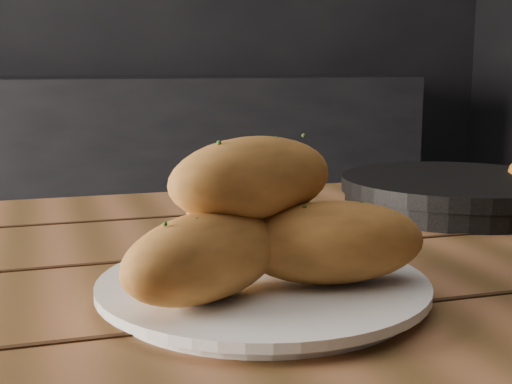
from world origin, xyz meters
name	(u,v)px	position (x,y,z in m)	size (l,w,h in m)	color
counter	(18,209)	(0.00, 1.70, 0.45)	(2.80, 0.60, 0.90)	black
table	(405,350)	(0.42, -0.26, 0.66)	(1.64, 0.97, 0.75)	brown
plate	(263,289)	(0.25, -0.31, 0.76)	(0.28, 0.28, 0.02)	white
bread_rolls	(258,225)	(0.25, -0.31, 0.82)	(0.28, 0.25, 0.12)	#C88037
skillet	(457,193)	(0.63, -0.02, 0.77)	(0.43, 0.31, 0.05)	black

